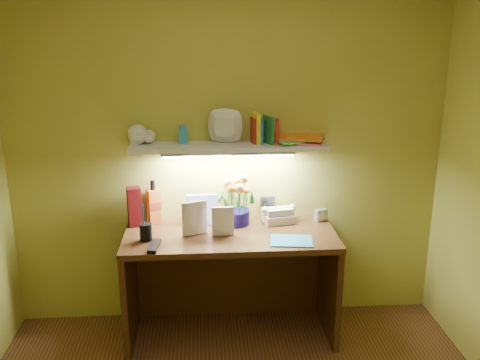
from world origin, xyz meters
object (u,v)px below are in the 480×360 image
at_px(telephone, 278,214).
at_px(flower_bouquet, 235,200).
at_px(whisky_bottle, 153,202).
at_px(desk, 231,285).
at_px(desk_clock, 321,215).

bearing_deg(telephone, flower_bouquet, 170.34).
relative_size(flower_bouquet, whisky_bottle, 1.11).
height_order(telephone, whisky_bottle, whisky_bottle).
height_order(desk, whisky_bottle, whisky_bottle).
relative_size(desk, desk_clock, 16.56).
height_order(flower_bouquet, desk_clock, flower_bouquet).
bearing_deg(desk_clock, flower_bouquet, 164.11).
height_order(desk, flower_bouquet, flower_bouquet).
xyz_separation_m(telephone, desk_clock, (0.30, 0.01, -0.02)).
height_order(desk, desk_clock, desk_clock).
relative_size(telephone, whisky_bottle, 0.67).
height_order(desk, telephone, telephone).
distance_m(flower_bouquet, whisky_bottle, 0.57).
bearing_deg(flower_bouquet, desk_clock, 1.05).
bearing_deg(desk, desk_clock, 16.67).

